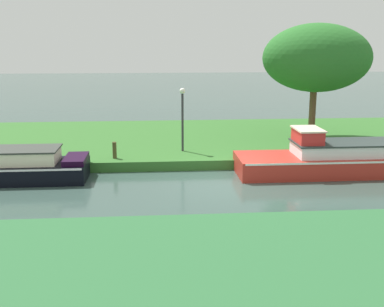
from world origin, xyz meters
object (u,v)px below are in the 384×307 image
at_px(willow_tree_left, 317,58).
at_px(lamp_post, 182,111).
at_px(red_barge, 364,158).
at_px(mooring_post_near, 115,150).
at_px(black_narrowboat, 15,166).

height_order(willow_tree_left, lamp_post, willow_tree_left).
xyz_separation_m(willow_tree_left, lamp_post, (-6.60, -2.51, -2.12)).
relative_size(red_barge, lamp_post, 3.53).
xyz_separation_m(willow_tree_left, mooring_post_near, (-9.44, -3.62, -3.51)).
distance_m(lamp_post, mooring_post_near, 3.35).
bearing_deg(willow_tree_left, mooring_post_near, -159.01).
height_order(red_barge, black_narrowboat, red_barge).
relative_size(willow_tree_left, lamp_post, 2.01).
distance_m(black_narrowboat, mooring_post_near, 3.88).
height_order(willow_tree_left, mooring_post_near, willow_tree_left).
distance_m(willow_tree_left, mooring_post_near, 10.70).
distance_m(willow_tree_left, lamp_post, 7.38).
relative_size(red_barge, willow_tree_left, 1.75).
height_order(black_narrowboat, lamp_post, lamp_post).
xyz_separation_m(red_barge, lamp_post, (-6.97, 2.64, 1.54)).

